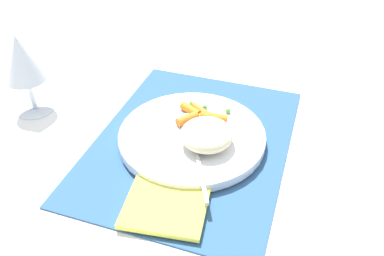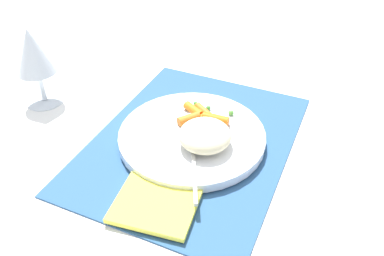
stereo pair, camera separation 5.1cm
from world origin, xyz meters
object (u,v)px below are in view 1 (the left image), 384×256
object	(u,v)px
plate	(192,136)
napkin	(165,207)
fork	(195,145)
wine_glass	(22,60)
carrot_portion	(200,116)
rice_mound	(207,135)

from	to	relation	value
plate	napkin	distance (m)	0.16
fork	napkin	distance (m)	0.13
fork	wine_glass	xyz separation A→B (m)	(0.03, 0.34, 0.08)
fork	carrot_portion	bearing A→B (deg)	11.54
rice_mound	carrot_portion	size ratio (longest dim) A/B	0.93
fork	plate	bearing A→B (deg)	25.86
plate	napkin	xyz separation A→B (m)	(-0.16, -0.01, -0.00)
carrot_portion	rice_mound	bearing A→B (deg)	-152.82
rice_mound	plate	bearing A→B (deg)	56.88
plate	rice_mound	distance (m)	0.05
rice_mound	wine_glass	size ratio (longest dim) A/B	0.56
rice_mound	napkin	distance (m)	0.14
carrot_portion	plate	bearing A→B (deg)	178.79
napkin	rice_mound	bearing A→B (deg)	-7.85
napkin	wine_glass	bearing A→B (deg)	64.45
plate	fork	bearing A→B (deg)	-154.14
fork	napkin	size ratio (longest dim) A/B	1.70
fork	wine_glass	bearing A→B (deg)	84.32
plate	wine_glass	size ratio (longest dim) A/B	1.63
plate	carrot_portion	xyz separation A→B (m)	(0.04, -0.00, 0.02)
wine_glass	fork	bearing A→B (deg)	-95.68
carrot_portion	fork	bearing A→B (deg)	-168.46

